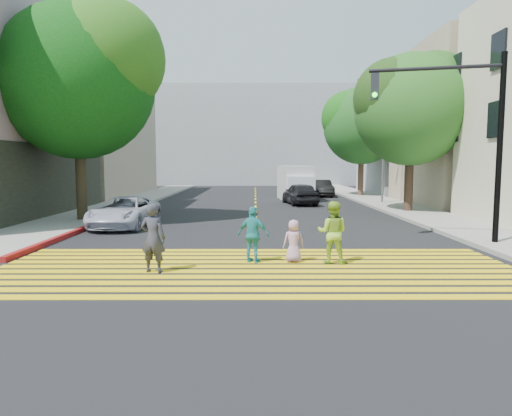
{
  "coord_description": "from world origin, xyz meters",
  "views": [
    {
      "loc": [
        -0.03,
        -10.17,
        2.7
      ],
      "look_at": [
        0.0,
        3.0,
        1.4
      ],
      "focal_mm": 32.0,
      "sensor_mm": 36.0,
      "label": 1
    }
  ],
  "objects_px": {
    "dark_car_near": "(300,194)",
    "dark_car_parked": "(322,188)",
    "tree_right_far": "(363,122)",
    "white_sedan": "(125,212)",
    "tree_right_near": "(412,104)",
    "traffic_signal": "(462,123)",
    "pedestrian_man": "(153,238)",
    "pedestrian_extra": "(253,235)",
    "tree_left": "(79,74)",
    "silver_car": "(293,187)",
    "white_van": "(296,184)",
    "pedestrian_woman": "(332,232)",
    "pedestrian_child": "(294,241)"
  },
  "relations": [
    {
      "from": "tree_right_near",
      "to": "dark_car_near",
      "type": "relative_size",
      "value": 2.05
    },
    {
      "from": "tree_right_far",
      "to": "tree_left",
      "type": "bearing_deg",
      "value": -136.22
    },
    {
      "from": "pedestrian_extra",
      "to": "tree_left",
      "type": "bearing_deg",
      "value": -25.52
    },
    {
      "from": "pedestrian_woman",
      "to": "silver_car",
      "type": "bearing_deg",
      "value": -77.79
    },
    {
      "from": "white_sedan",
      "to": "dark_car_near",
      "type": "relative_size",
      "value": 1.09
    },
    {
      "from": "dark_car_near",
      "to": "dark_car_parked",
      "type": "xyz_separation_m",
      "value": [
        2.49,
        7.43,
        -0.05
      ]
    },
    {
      "from": "pedestrian_man",
      "to": "dark_car_parked",
      "type": "xyz_separation_m",
      "value": [
        7.93,
        25.97,
        -0.2
      ]
    },
    {
      "from": "pedestrian_child",
      "to": "dark_car_parked",
      "type": "height_order",
      "value": "dark_car_parked"
    },
    {
      "from": "silver_car",
      "to": "traffic_signal",
      "type": "xyz_separation_m",
      "value": [
        3.41,
        -24.92,
        3.38
      ]
    },
    {
      "from": "pedestrian_woman",
      "to": "dark_car_near",
      "type": "height_order",
      "value": "pedestrian_woman"
    },
    {
      "from": "white_sedan",
      "to": "dark_car_parked",
      "type": "xyz_separation_m",
      "value": [
        10.95,
        17.89,
        0.03
      ]
    },
    {
      "from": "silver_car",
      "to": "tree_right_far",
      "type": "bearing_deg",
      "value": 157.2
    },
    {
      "from": "pedestrian_child",
      "to": "pedestrian_woman",
      "type": "bearing_deg",
      "value": 166.45
    },
    {
      "from": "pedestrian_woman",
      "to": "pedestrian_extra",
      "type": "xyz_separation_m",
      "value": [
        -2.13,
        0.08,
        -0.08
      ]
    },
    {
      "from": "tree_left",
      "to": "dark_car_parked",
      "type": "distance_m",
      "value": 21.83
    },
    {
      "from": "traffic_signal",
      "to": "tree_left",
      "type": "bearing_deg",
      "value": 171.13
    },
    {
      "from": "pedestrian_man",
      "to": "pedestrian_woman",
      "type": "height_order",
      "value": "pedestrian_man"
    },
    {
      "from": "tree_right_near",
      "to": "silver_car",
      "type": "relative_size",
      "value": 2.06
    },
    {
      "from": "silver_car",
      "to": "dark_car_parked",
      "type": "bearing_deg",
      "value": 138.0
    },
    {
      "from": "tree_right_far",
      "to": "silver_car",
      "type": "relative_size",
      "value": 2.11
    },
    {
      "from": "dark_car_near",
      "to": "tree_left",
      "type": "bearing_deg",
      "value": 30.46
    },
    {
      "from": "pedestrian_extra",
      "to": "dark_car_parked",
      "type": "distance_m",
      "value": 25.44
    },
    {
      "from": "tree_right_far",
      "to": "pedestrian_extra",
      "type": "xyz_separation_m",
      "value": [
        -8.57,
        -24.22,
        -5.19
      ]
    },
    {
      "from": "pedestrian_man",
      "to": "pedestrian_extra",
      "type": "xyz_separation_m",
      "value": [
        2.46,
        1.12,
        -0.1
      ]
    },
    {
      "from": "white_sedan",
      "to": "dark_car_parked",
      "type": "relative_size",
      "value": 1.13
    },
    {
      "from": "dark_car_parked",
      "to": "pedestrian_man",
      "type": "bearing_deg",
      "value": -108.97
    },
    {
      "from": "dark_car_parked",
      "to": "pedestrian_child",
      "type": "bearing_deg",
      "value": -101.97
    },
    {
      "from": "tree_left",
      "to": "tree_right_far",
      "type": "distance_m",
      "value": 22.65
    },
    {
      "from": "pedestrian_extra",
      "to": "white_van",
      "type": "height_order",
      "value": "white_van"
    },
    {
      "from": "tree_right_far",
      "to": "dark_car_parked",
      "type": "xyz_separation_m",
      "value": [
        -3.1,
        0.63,
        -5.29
      ]
    },
    {
      "from": "tree_right_far",
      "to": "white_sedan",
      "type": "relative_size",
      "value": 1.92
    },
    {
      "from": "pedestrian_woman",
      "to": "traffic_signal",
      "type": "height_order",
      "value": "traffic_signal"
    },
    {
      "from": "tree_right_near",
      "to": "traffic_signal",
      "type": "xyz_separation_m",
      "value": [
        -1.65,
        -9.66,
        -1.84
      ]
    },
    {
      "from": "tree_left",
      "to": "tree_right_near",
      "type": "distance_m",
      "value": 16.61
    },
    {
      "from": "silver_car",
      "to": "white_van",
      "type": "xyz_separation_m",
      "value": [
        -0.32,
        -6.53,
        0.58
      ]
    },
    {
      "from": "dark_car_parked",
      "to": "tree_right_near",
      "type": "bearing_deg",
      "value": -78.87
    },
    {
      "from": "pedestrian_man",
      "to": "white_sedan",
      "type": "distance_m",
      "value": 8.62
    },
    {
      "from": "pedestrian_woman",
      "to": "traffic_signal",
      "type": "bearing_deg",
      "value": -134.68
    },
    {
      "from": "pedestrian_child",
      "to": "tree_left",
      "type": "bearing_deg",
      "value": -50.9
    },
    {
      "from": "tree_right_near",
      "to": "dark_car_parked",
      "type": "bearing_deg",
      "value": 103.11
    },
    {
      "from": "dark_car_parked",
      "to": "traffic_signal",
      "type": "distance_m",
      "value": 22.48
    },
    {
      "from": "tree_right_near",
      "to": "pedestrian_woman",
      "type": "bearing_deg",
      "value": -116.8
    },
    {
      "from": "tree_right_far",
      "to": "dark_car_near",
      "type": "bearing_deg",
      "value": -129.41
    },
    {
      "from": "tree_right_near",
      "to": "silver_car",
      "type": "bearing_deg",
      "value": 108.36
    },
    {
      "from": "tree_right_near",
      "to": "traffic_signal",
      "type": "height_order",
      "value": "tree_right_near"
    },
    {
      "from": "dark_car_parked",
      "to": "white_van",
      "type": "bearing_deg",
      "value": -124.98
    },
    {
      "from": "tree_right_near",
      "to": "traffic_signal",
      "type": "bearing_deg",
      "value": -99.72
    },
    {
      "from": "tree_right_far",
      "to": "traffic_signal",
      "type": "distance_m",
      "value": 21.74
    },
    {
      "from": "white_sedan",
      "to": "white_van",
      "type": "bearing_deg",
      "value": 61.81
    },
    {
      "from": "white_sedan",
      "to": "white_van",
      "type": "height_order",
      "value": "white_van"
    }
  ]
}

